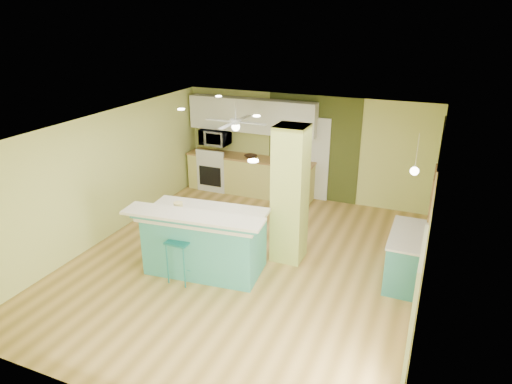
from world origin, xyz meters
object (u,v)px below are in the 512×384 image
at_px(canister, 178,207).
at_px(fruit_bowl, 251,156).
at_px(side_counter, 405,257).
at_px(peninsula, 205,240).
at_px(bar_stool, 182,237).

bearing_deg(canister, fruit_bowl, 94.11).
relative_size(side_counter, fruit_bowl, 4.63).
distance_m(peninsula, side_counter, 3.42).
relative_size(bar_stool, canister, 7.43).
distance_m(bar_stool, canister, 0.56).
bearing_deg(peninsula, fruit_bowl, 95.26).
bearing_deg(fruit_bowl, side_counter, -33.45).
xyz_separation_m(fruit_bowl, canister, (0.27, -3.72, 0.19)).
relative_size(side_counter, canister, 8.52).
bearing_deg(bar_stool, side_counter, 23.87).
bearing_deg(bar_stool, fruit_bowl, 98.72).
xyz_separation_m(peninsula, canister, (-0.44, -0.07, 0.59)).
bearing_deg(peninsula, canister, -177.12).
xyz_separation_m(bar_stool, fruit_bowl, (-0.52, 4.04, 0.19)).
bearing_deg(fruit_bowl, canister, -85.89).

